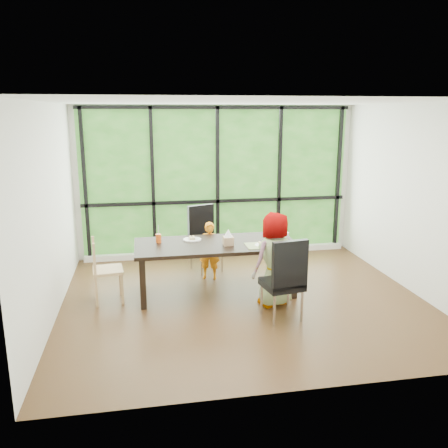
{
  "coord_description": "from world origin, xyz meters",
  "views": [
    {
      "loc": [
        -1.36,
        -5.96,
        2.57
      ],
      "look_at": [
        -0.24,
        0.23,
        1.05
      ],
      "focal_mm": 37.21,
      "sensor_mm": 36.0,
      "label": 1
    }
  ],
  "objects": [
    {
      "name": "chair_end_beech",
      "position": [
        -1.86,
        0.29,
        0.45
      ],
      "size": [
        0.44,
        0.46,
        0.9
      ],
      "primitive_type": "cube",
      "rotation": [
        0.0,
        0.0,
        1.68
      ],
      "color": "tan",
      "rests_on": "ground"
    },
    {
      "name": "crepe_rolls_near",
      "position": [
        0.28,
        0.09,
        0.78
      ],
      "size": [
        0.1,
        0.12,
        0.04
      ],
      "primitive_type": null,
      "color": "tan",
      "rests_on": "plate_near"
    },
    {
      "name": "chair_window_leather",
      "position": [
        -0.34,
        1.31,
        0.54
      ],
      "size": [
        0.59,
        0.59,
        1.08
      ],
      "primitive_type": "cube",
      "rotation": [
        0.0,
        0.0,
        0.34
      ],
      "color": "black",
      "rests_on": "ground"
    },
    {
      "name": "plate_far",
      "position": [
        -0.65,
        0.55,
        0.76
      ],
      "size": [
        0.26,
        0.26,
        0.02
      ],
      "primitive_type": "cylinder",
      "color": "white",
      "rests_on": "dining_table"
    },
    {
      "name": "tissue",
      "position": [
        -0.18,
        0.21,
        0.93
      ],
      "size": [
        0.12,
        0.12,
        0.11
      ],
      "primitive_type": "cone",
      "color": "white",
      "rests_on": "tissue_box"
    },
    {
      "name": "straw_white",
      "position": [
        -1.14,
        0.51,
        0.91
      ],
      "size": [
        0.01,
        0.04,
        0.2
      ],
      "primitive_type": "cylinder",
      "rotation": [
        0.14,
        0.0,
        0.0
      ],
      "color": "white",
      "rests_on": "orange_cup"
    },
    {
      "name": "orange_cup",
      "position": [
        -1.14,
        0.51,
        0.81
      ],
      "size": [
        0.08,
        0.08,
        0.12
      ],
      "primitive_type": "cylinder",
      "color": "#E15517",
      "rests_on": "dining_table"
    },
    {
      "name": "plate_near",
      "position": [
        0.28,
        0.09,
        0.76
      ],
      "size": [
        0.21,
        0.21,
        0.01
      ],
      "primitive_type": "cylinder",
      "color": "white",
      "rests_on": "dining_table"
    },
    {
      "name": "window_sill",
      "position": [
        0.0,
        2.15,
        0.05
      ],
      "size": [
        4.8,
        0.12,
        0.1
      ],
      "primitive_type": "cube",
      "color": "silver",
      "rests_on": "ground"
    },
    {
      "name": "child_older",
      "position": [
        0.34,
        -0.23,
        0.65
      ],
      "size": [
        0.74,
        0.61,
        1.29
      ],
      "primitive_type": "imported",
      "rotation": [
        0.0,
        0.0,
        3.51
      ],
      "color": "slate",
      "rests_on": "ground"
    },
    {
      "name": "foliage_backdrop",
      "position": [
        0.0,
        2.23,
        1.35
      ],
      "size": [
        4.8,
        0.02,
        2.65
      ],
      "primitive_type": "cube",
      "color": "#204F17",
      "rests_on": "back_wall"
    },
    {
      "name": "white_mug",
      "position": [
        0.73,
        0.41,
        0.79
      ],
      "size": [
        0.09,
        0.09,
        0.09
      ],
      "primitive_type": "cylinder",
      "color": "white",
      "rests_on": "dining_table"
    },
    {
      "name": "chair_interior_leather",
      "position": [
        0.34,
        -0.68,
        0.54
      ],
      "size": [
        0.53,
        0.53,
        1.08
      ],
      "primitive_type": "cube",
      "rotation": [
        0.0,
        0.0,
        3.3
      ],
      "color": "black",
      "rests_on": "ground"
    },
    {
      "name": "child_toddler",
      "position": [
        -0.34,
        0.94,
        0.46
      ],
      "size": [
        0.38,
        0.31,
        0.91
      ],
      "primitive_type": "imported",
      "rotation": [
        0.0,
        0.0,
        -0.3
      ],
      "color": "orange",
      "rests_on": "ground"
    },
    {
      "name": "window_mullions",
      "position": [
        0.0,
        2.19,
        1.35
      ],
      "size": [
        4.8,
        0.06,
        2.65
      ],
      "primitive_type": null,
      "color": "black",
      "rests_on": "back_wall"
    },
    {
      "name": "tissue_box",
      "position": [
        -0.18,
        0.21,
        0.81
      ],
      "size": [
        0.14,
        0.14,
        0.12
      ],
      "primitive_type": "cube",
      "color": "tan",
      "rests_on": "dining_table"
    },
    {
      "name": "ground",
      "position": [
        0.0,
        0.0,
        0.0
      ],
      "size": [
        5.0,
        5.0,
        0.0
      ],
      "primitive_type": "plane",
      "color": "black",
      "rests_on": "ground"
    },
    {
      "name": "crepe_rolls_far",
      "position": [
        -0.65,
        0.55,
        0.78
      ],
      "size": [
        0.1,
        0.12,
        0.04
      ],
      "primitive_type": null,
      "color": "tan",
      "rests_on": "plate_far"
    },
    {
      "name": "dining_table",
      "position": [
        -0.34,
        0.33,
        0.38
      ],
      "size": [
        2.33,
        1.07,
        0.75
      ],
      "primitive_type": "cube",
      "rotation": [
        0.0,
        0.0,
        -0.03
      ],
      "color": "black",
      "rests_on": "ground"
    },
    {
      "name": "back_wall",
      "position": [
        0.0,
        2.25,
        1.35
      ],
      "size": [
        5.0,
        0.0,
        5.0
      ],
      "primitive_type": "plane",
      "rotation": [
        1.57,
        0.0,
        0.0
      ],
      "color": "silver",
      "rests_on": "ground"
    },
    {
      "name": "green_cup",
      "position": [
        0.57,
        0.03,
        0.81
      ],
      "size": [
        0.08,
        0.08,
        0.12
      ],
      "primitive_type": "cylinder",
      "color": "#61D835",
      "rests_on": "dining_table"
    },
    {
      "name": "straw_pink",
      "position": [
        0.57,
        0.03,
        0.91
      ],
      "size": [
        0.01,
        0.04,
        0.2
      ],
      "primitive_type": "cylinder",
      "rotation": [
        0.14,
        0.0,
        0.0
      ],
      "color": "pink",
      "rests_on": "green_cup"
    },
    {
      "name": "placemat",
      "position": [
        0.28,
        0.09,
        0.75
      ],
      "size": [
        0.45,
        0.33,
        0.01
      ],
      "primitive_type": "cube",
      "color": "tan",
      "rests_on": "dining_table"
    }
  ]
}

